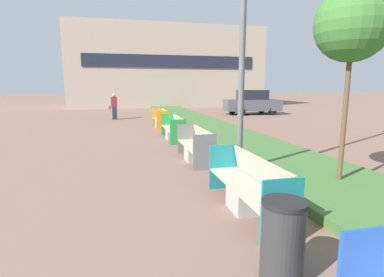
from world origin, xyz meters
The scene contains 10 objects.
planter_grass_strip centered at (3.20, 12.00, 0.09)m, with size 2.80×120.00×0.18m.
building_backdrop centered at (4.00, 36.01, 4.11)m, with size 20.00×7.13×8.23m.
bench_teal_frame centered at (0.94, 7.40, 0.38)m, with size 0.65×2.40×0.94m.
bench_grey_frame centered at (0.94, 11.05, 0.37)m, with size 0.65×2.11×0.94m.
bench_green_frame centered at (0.94, 14.72, 0.38)m, with size 0.65×2.35×0.94m.
bench_orange_frame centered at (0.94, 18.42, 0.36)m, with size 0.65×1.91×0.94m.
litter_bin centered at (0.49, 5.50, 0.48)m, with size 0.49×0.49×0.95m.
sapling_tree_near centered at (3.34, 8.06, 3.33)m, with size 1.48×1.48×4.09m.
pedestrian_walking centered at (-1.50, 22.92, 0.86)m, with size 0.53×0.24×1.69m.
parked_car_distant centered at (8.74, 24.15, 0.91)m, with size 4.36×2.19×1.86m.
Camera 1 is at (-1.18, 2.80, 2.15)m, focal length 28.00 mm.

